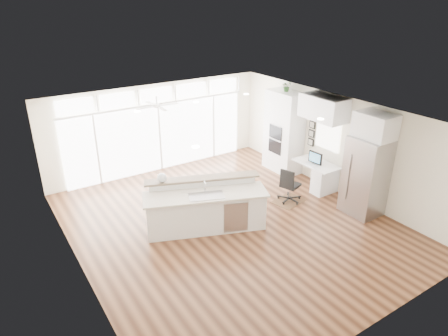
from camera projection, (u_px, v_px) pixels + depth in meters
floor at (230, 224)px, 9.72m from camera, size 7.00×8.00×0.02m
ceiling at (231, 116)px, 8.63m from camera, size 7.00×8.00×0.02m
wall_back at (158, 128)px, 12.24m from camera, size 7.00×0.04×2.70m
wall_front at (377, 264)px, 6.11m from camera, size 7.00×0.04×2.70m
wall_left at (75, 216)px, 7.43m from camera, size 0.04×8.00×2.70m
wall_right at (336, 144)px, 10.92m from camera, size 0.04×8.00×2.70m
glass_wall at (159, 137)px, 12.31m from camera, size 5.80×0.06×2.08m
transom_row at (156, 95)px, 11.77m from camera, size 5.90×0.06×0.40m
desk_window at (328, 134)px, 11.05m from camera, size 0.04×0.85×0.85m
ceiling_fan at (157, 102)px, 10.61m from camera, size 1.16×1.16×0.32m
recessed_lights at (226, 115)px, 8.79m from camera, size 3.40×3.00×0.02m
oven_cabinet at (284, 132)px, 12.18m from camera, size 0.64×1.20×2.50m
desk_nook at (316, 175)px, 11.36m from camera, size 0.72×1.30×0.76m
upper_cabinets at (324, 108)px, 10.58m from camera, size 0.64×1.30×0.64m
refrigerator at (366, 176)px, 9.84m from camera, size 0.76×0.90×2.00m
fridge_cabinet at (375, 126)px, 9.34m from camera, size 0.64×0.90×0.60m
framed_photos at (312, 133)px, 11.59m from camera, size 0.06×0.22×0.80m
kitchen_island at (206, 208)px, 9.29m from camera, size 3.05×2.04×1.13m
rug at (289, 201)px, 10.76m from camera, size 0.96×0.78×0.01m
office_chair at (290, 185)px, 10.61m from camera, size 0.61×0.59×0.94m
fishbowl at (162, 178)px, 9.20m from camera, size 0.30×0.30×0.22m
monitor at (315, 158)px, 11.09m from camera, size 0.11×0.45×0.37m
keyboard at (310, 165)px, 11.08m from camera, size 0.14×0.32×0.02m
potted_plant at (287, 87)px, 11.62m from camera, size 0.28×0.31×0.24m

